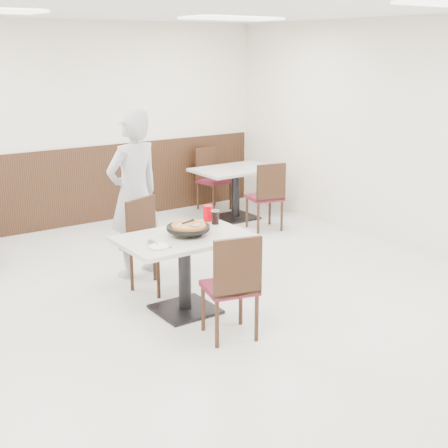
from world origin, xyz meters
TOP-DOWN VIEW (x-y plane):
  - floor at (0.00, 0.00)m, footprint 7.00×7.00m
  - ceiling at (0.00, 0.00)m, footprint 7.00×7.00m
  - wall_back at (0.00, 3.50)m, footprint 6.00×0.04m
  - wall_right at (3.00, 0.00)m, footprint 0.04×7.00m
  - wainscot_back at (0.00, 3.48)m, footprint 5.90×0.03m
  - fluo_panel_d at (1.50, 1.80)m, footprint 1.20×0.60m
  - main_table at (-0.31, 0.02)m, footprint 1.28×0.92m
  - chair_near at (-0.27, -0.66)m, footprint 0.51×0.51m
  - chair_far at (-0.26, 0.67)m, footprint 0.54×0.54m
  - trivet at (-0.20, -0.01)m, footprint 0.13×0.13m
  - pizza_pan at (-0.26, 0.02)m, footprint 0.35×0.35m
  - pizza at (-0.23, 0.06)m, footprint 0.37×0.37m
  - pizza_server at (-0.20, 0.00)m, footprint 0.08×0.10m
  - napkin at (-0.67, -0.15)m, footprint 0.15×0.15m
  - side_plate at (-0.68, -0.15)m, footprint 0.19×0.19m
  - fork at (-0.65, -0.07)m, footprint 0.06×0.14m
  - cola_glass at (0.16, 0.20)m, footprint 0.08×0.08m
  - red_cup at (0.17, 0.33)m, footprint 0.11×0.11m
  - diner_person at (-0.23, 1.19)m, footprint 0.74×0.56m
  - bg_table_right at (2.07, 2.49)m, footprint 1.25×0.88m
  - bg_chair_right_near at (2.06, 1.79)m, footprint 0.50×0.50m
  - bg_chair_right_far at (2.10, 3.10)m, footprint 0.48×0.48m

SIDE VIEW (x-z plane):
  - floor at x=0.00m, z-range 0.00..0.00m
  - main_table at x=-0.31m, z-range 0.00..0.75m
  - bg_table_right at x=2.07m, z-range 0.00..0.75m
  - chair_near at x=-0.27m, z-range 0.00..0.95m
  - chair_far at x=-0.26m, z-range 0.00..0.95m
  - bg_chair_right_near at x=2.06m, z-range 0.00..0.95m
  - bg_chair_right_far at x=2.10m, z-range 0.00..0.95m
  - wainscot_back at x=0.00m, z-range 0.00..1.10m
  - napkin at x=-0.67m, z-range 0.75..0.75m
  - side_plate at x=-0.68m, z-range 0.75..0.77m
  - trivet at x=-0.20m, z-range 0.75..0.79m
  - fork at x=-0.65m, z-range 0.77..0.77m
  - pizza_pan at x=-0.26m, z-range 0.79..0.80m
  - pizza at x=-0.23m, z-range 0.80..0.82m
  - cola_glass at x=0.16m, z-range 0.75..0.88m
  - red_cup at x=0.17m, z-range 0.75..0.91m
  - pizza_server at x=-0.20m, z-range 0.84..0.84m
  - diner_person at x=-0.23m, z-range 0.00..1.83m
  - wall_back at x=0.00m, z-range 0.00..2.80m
  - wall_right at x=3.00m, z-range 0.00..2.80m
  - fluo_panel_d at x=1.50m, z-range 2.77..2.79m
  - ceiling at x=0.00m, z-range 2.80..2.80m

